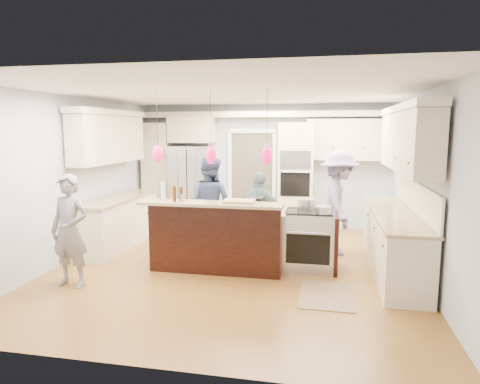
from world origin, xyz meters
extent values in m
plane|color=olive|center=(0.00, 0.00, 0.00)|extent=(6.00, 6.00, 0.00)
cube|color=#B2BCC6|center=(0.00, 3.00, 1.35)|extent=(5.50, 0.04, 2.70)
cube|color=#B2BCC6|center=(0.00, -3.00, 1.35)|extent=(5.50, 0.04, 2.70)
cube|color=#B2BCC6|center=(-2.75, 0.00, 1.35)|extent=(0.04, 6.00, 2.70)
cube|color=#B2BCC6|center=(2.75, 0.00, 1.35)|extent=(0.04, 6.00, 2.70)
cube|color=white|center=(0.00, 0.00, 2.70)|extent=(5.50, 6.00, 0.04)
cube|color=#B7B7BC|center=(-1.55, 2.64, 0.90)|extent=(0.90, 0.70, 1.80)
cube|color=beige|center=(0.75, 2.67, 1.15)|extent=(0.72, 0.64, 2.30)
cube|color=black|center=(0.75, 2.34, 1.55)|extent=(0.60, 0.02, 0.35)
cube|color=black|center=(0.75, 2.34, 1.05)|extent=(0.60, 0.02, 0.50)
cylinder|color=#B7B7BC|center=(0.75, 2.31, 1.30)|extent=(0.55, 0.02, 0.02)
cube|color=beige|center=(-2.35, 2.70, 1.15)|extent=(0.60, 0.58, 2.30)
cube|color=beige|center=(-1.55, 2.70, 2.15)|extent=(0.95, 0.58, 0.55)
cube|color=beige|center=(1.80, 2.82, 1.95)|extent=(1.70, 0.35, 0.85)
cube|color=beige|center=(0.00, 2.80, 2.48)|extent=(5.30, 0.38, 0.12)
cube|color=#4C443A|center=(-0.25, 2.99, 1.05)|extent=(0.90, 0.06, 2.10)
cube|color=white|center=(-0.25, 2.95, 2.13)|extent=(1.04, 0.06, 0.10)
cube|color=beige|center=(2.40, 0.30, 0.44)|extent=(0.60, 3.00, 0.88)
cube|color=tan|center=(2.40, 0.30, 0.90)|extent=(0.64, 3.05, 0.04)
cube|color=beige|center=(2.52, 0.30, 1.98)|extent=(0.35, 3.00, 0.85)
cube|color=beige|center=(2.51, 0.30, 2.46)|extent=(0.37, 3.10, 0.10)
cube|color=beige|center=(-2.40, 0.80, 0.44)|extent=(0.60, 2.20, 0.88)
cube|color=tan|center=(-2.40, 0.80, 0.90)|extent=(0.64, 2.25, 0.04)
cube|color=beige|center=(-2.52, 0.80, 1.98)|extent=(0.35, 2.20, 0.85)
cube|color=beige|center=(-2.51, 0.80, 2.46)|extent=(0.37, 2.30, 0.10)
cube|color=black|center=(-0.25, 0.15, 0.44)|extent=(2.00, 1.00, 0.88)
cube|color=tan|center=(-0.25, 0.15, 0.90)|extent=(2.10, 1.10, 0.04)
cube|color=black|center=(-0.25, -0.41, 0.54)|extent=(2.00, 0.12, 1.08)
cube|color=tan|center=(-0.25, -0.55, 1.10)|extent=(2.10, 0.42, 0.04)
cube|color=black|center=(0.24, 0.23, 1.01)|extent=(0.37, 0.31, 0.18)
cube|color=#B7B7BC|center=(1.13, 0.15, 0.45)|extent=(0.76, 0.66, 0.90)
cube|color=black|center=(1.13, -0.19, 0.40)|extent=(0.65, 0.01, 0.45)
cube|color=black|center=(1.13, 0.15, 0.91)|extent=(0.72, 0.59, 0.02)
cube|color=black|center=(1.54, 0.15, 0.44)|extent=(0.06, 0.71, 0.88)
cylinder|color=black|center=(-1.05, -0.51, 2.33)|extent=(0.01, 0.01, 0.75)
ellipsoid|color=#BC0B46|center=(-1.05, -0.51, 1.80)|extent=(0.15, 0.15, 0.26)
cylinder|color=black|center=(-0.25, -0.51, 2.33)|extent=(0.01, 0.01, 0.75)
ellipsoid|color=#BC0B46|center=(-0.25, -0.51, 1.80)|extent=(0.15, 0.15, 0.26)
cylinder|color=black|center=(0.55, -0.51, 2.33)|extent=(0.01, 0.01, 0.75)
ellipsoid|color=#BC0B46|center=(0.55, -0.51, 1.80)|extent=(0.15, 0.15, 0.26)
imported|color=slate|center=(-2.07, -1.23, 0.78)|extent=(0.60, 0.42, 1.56)
imported|color=navy|center=(-0.65, 0.85, 0.85)|extent=(0.97, 0.85, 1.69)
imported|color=slate|center=(0.26, 0.85, 0.72)|extent=(0.91, 0.59, 1.43)
imported|color=gray|center=(1.60, 1.11, 0.90)|extent=(0.78, 1.22, 1.80)
cube|color=olive|center=(1.42, -0.92, 0.01)|extent=(0.71, 1.03, 0.01)
cylinder|color=silver|center=(-1.00, -0.48, 1.26)|extent=(0.08, 0.08, 0.27)
cylinder|color=#46220C|center=(-1.03, -0.45, 1.25)|extent=(0.08, 0.08, 0.26)
cylinder|color=#46220C|center=(-0.78, -0.59, 1.23)|extent=(0.07, 0.07, 0.22)
cylinder|color=#46220C|center=(-0.70, -0.54, 1.23)|extent=(0.07, 0.07, 0.21)
cylinder|color=#B7B7BC|center=(-0.68, -0.54, 1.17)|extent=(0.07, 0.07, 0.11)
cube|color=tan|center=(0.15, -0.47, 1.14)|extent=(0.46, 0.33, 0.03)
cylinder|color=#B7B7BC|center=(1.07, 0.32, 1.00)|extent=(0.27, 0.27, 0.16)
cylinder|color=#B7B7BC|center=(1.34, -0.03, 0.98)|extent=(0.22, 0.22, 0.11)
camera|label=1|loc=(1.35, -6.39, 2.15)|focal=32.00mm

